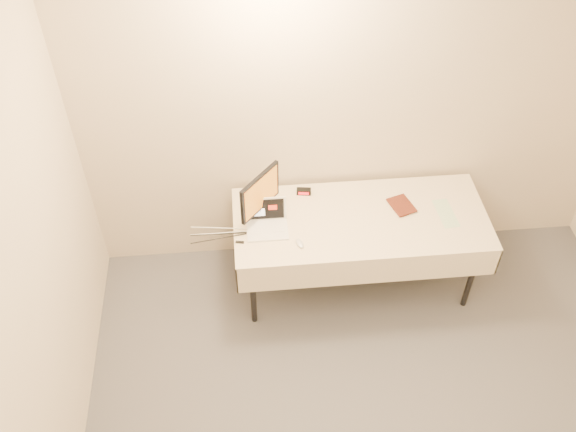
{
  "coord_description": "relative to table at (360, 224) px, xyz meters",
  "views": [
    {
      "loc": [
        -0.84,
        -1.19,
        4.04
      ],
      "look_at": [
        -0.54,
        1.99,
        0.86
      ],
      "focal_mm": 40.0,
      "sensor_mm": 36.0,
      "label": 1
    }
  ],
  "objects": [
    {
      "name": "back_wall",
      "position": [
        0.0,
        0.45,
        0.67
      ],
      "size": [
        4.0,
        0.1,
        2.7
      ],
      "primitive_type": "cube",
      "color": "beige",
      "rests_on": "ground"
    },
    {
      "name": "table",
      "position": [
        0.0,
        0.0,
        0.0
      ],
      "size": [
        1.86,
        0.81,
        0.74
      ],
      "color": "black",
      "rests_on": "ground"
    },
    {
      "name": "laptop",
      "position": [
        -0.69,
        -0.02,
        0.11
      ],
      "size": [
        0.29,
        0.24,
        0.2
      ],
      "rotation": [
        0.0,
        0.0,
        -0.0
      ],
      "color": "white",
      "rests_on": "table"
    },
    {
      "name": "monitor",
      "position": [
        -0.73,
        0.05,
        0.31
      ],
      "size": [
        0.29,
        0.32,
        0.42
      ],
      "rotation": [
        0.0,
        0.0,
        0.86
      ],
      "color": "black",
      "rests_on": "table"
    },
    {
      "name": "book",
      "position": [
        0.25,
        0.07,
        0.16
      ],
      "size": [
        0.15,
        0.06,
        0.2
      ],
      "primitive_type": "imported",
      "rotation": [
        0.0,
        0.0,
        0.31
      ],
      "color": "maroon",
      "rests_on": "table"
    },
    {
      "name": "alarm_clock",
      "position": [
        -0.39,
        0.3,
        0.08
      ],
      "size": [
        0.11,
        0.06,
        0.04
      ],
      "rotation": [
        0.0,
        0.0,
        -0.14
      ],
      "color": "black",
      "rests_on": "table"
    },
    {
      "name": "clicker",
      "position": [
        -0.47,
        -0.22,
        0.07
      ],
      "size": [
        0.07,
        0.1,
        0.02
      ],
      "primitive_type": "ellipsoid",
      "rotation": [
        0.0,
        0.0,
        0.31
      ],
      "color": "silver",
      "rests_on": "table"
    },
    {
      "name": "paper_form",
      "position": [
        0.63,
        -0.01,
        0.06
      ],
      "size": [
        0.14,
        0.31,
        0.0
      ],
      "primitive_type": "cube",
      "rotation": [
        0.0,
        0.0,
        0.08
      ],
      "color": "#B3D4A9",
      "rests_on": "table"
    },
    {
      "name": "usb_dongle",
      "position": [
        -0.89,
        -0.16,
        0.07
      ],
      "size": [
        0.06,
        0.03,
        0.01
      ],
      "primitive_type": "cube",
      "rotation": [
        0.0,
        0.0,
        -0.18
      ],
      "color": "black",
      "rests_on": "table"
    }
  ]
}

